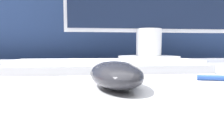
# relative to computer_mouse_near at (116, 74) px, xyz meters

# --- Properties ---
(partition_panel) EXTENTS (5.00, 0.03, 1.27)m
(partition_panel) POSITION_rel_computer_mouse_near_xyz_m (0.02, 0.85, -0.13)
(partition_panel) COLOR navy
(partition_panel) RESTS_ON ground_plane
(computer_mouse_near) EXTENTS (0.07, 0.13, 0.03)m
(computer_mouse_near) POSITION_rel_computer_mouse_near_xyz_m (0.00, 0.00, 0.00)
(computer_mouse_near) COLOR #232328
(computer_mouse_near) RESTS_ON desk
(keyboard) EXTENTS (0.40, 0.14, 0.02)m
(keyboard) POSITION_rel_computer_mouse_near_xyz_m (0.01, 0.19, -0.00)
(keyboard) COLOR silver
(keyboard) RESTS_ON desk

